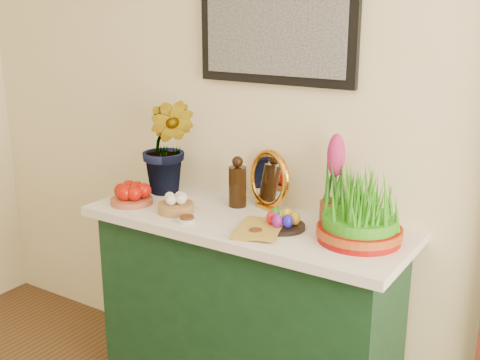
% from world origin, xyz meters
% --- Properties ---
extents(sideboard, '(1.30, 0.45, 0.85)m').
position_xyz_m(sideboard, '(-0.14, 2.00, 0.42)').
color(sideboard, '#15391D').
rests_on(sideboard, ground).
extents(tablecloth, '(1.40, 0.55, 0.04)m').
position_xyz_m(tablecloth, '(-0.14, 2.00, 0.87)').
color(tablecloth, white).
rests_on(tablecloth, sideboard).
extents(hyacinth_green, '(0.37, 0.34, 0.61)m').
position_xyz_m(hyacinth_green, '(-0.64, 2.11, 1.19)').
color(hyacinth_green, '#25711B').
rests_on(hyacinth_green, tablecloth).
extents(apple_bowl, '(0.23, 0.23, 0.10)m').
position_xyz_m(apple_bowl, '(-0.68, 1.89, 0.93)').
color(apple_bowl, '#AF5838').
rests_on(apple_bowl, tablecloth).
extents(garlic_basket, '(0.17, 0.17, 0.09)m').
position_xyz_m(garlic_basket, '(-0.43, 1.90, 0.93)').
color(garlic_basket, '#A97944').
rests_on(garlic_basket, tablecloth).
extents(vinegar_cruet, '(0.08, 0.08, 0.23)m').
position_xyz_m(vinegar_cruet, '(-0.25, 2.12, 0.99)').
color(vinegar_cruet, black).
rests_on(vinegar_cruet, tablecloth).
extents(mirror, '(0.27, 0.15, 0.27)m').
position_xyz_m(mirror, '(-0.13, 2.18, 1.02)').
color(mirror, orange).
rests_on(mirror, tablecloth).
extents(book, '(0.21, 0.26, 0.03)m').
position_xyz_m(book, '(-0.09, 1.87, 0.91)').
color(book, gold).
rests_on(book, tablecloth).
extents(spice_dish_left, '(0.07, 0.07, 0.03)m').
position_xyz_m(spice_dish_left, '(-0.31, 1.83, 0.90)').
color(spice_dish_left, silver).
rests_on(spice_dish_left, tablecloth).
extents(spice_dish_right, '(0.06, 0.06, 0.03)m').
position_xyz_m(spice_dish_right, '(0.00, 1.85, 0.90)').
color(spice_dish_right, silver).
rests_on(spice_dish_right, tablecloth).
extents(egg_plate, '(0.21, 0.21, 0.07)m').
position_xyz_m(egg_plate, '(0.05, 1.98, 0.92)').
color(egg_plate, black).
rests_on(egg_plate, tablecloth).
extents(hyacinth_pink, '(0.11, 0.11, 0.38)m').
position_xyz_m(hyacinth_pink, '(0.20, 2.15, 1.06)').
color(hyacinth_pink, brown).
rests_on(hyacinth_pink, tablecloth).
extents(wheatgrass_sabzeh, '(0.33, 0.33, 0.27)m').
position_xyz_m(wheatgrass_sabzeh, '(0.36, 2.02, 1.01)').
color(wheatgrass_sabzeh, '#970A08').
rests_on(wheatgrass_sabzeh, tablecloth).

